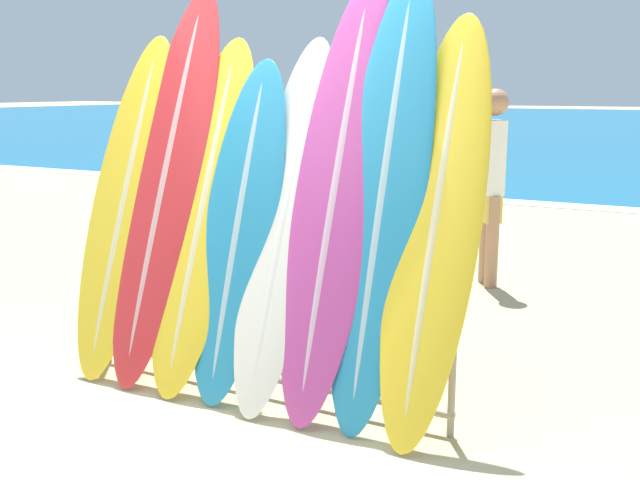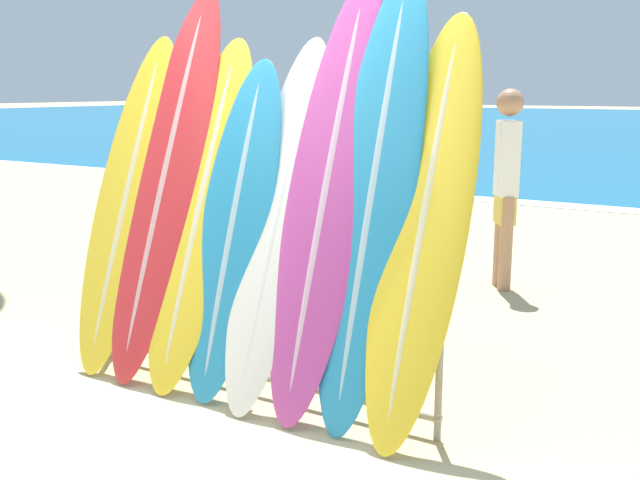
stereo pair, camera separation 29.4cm
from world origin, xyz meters
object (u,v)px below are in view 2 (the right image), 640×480
Objects in this scene: surfboard_slot_5 at (328,195)px; surfboard_slot_7 at (424,226)px; surfboard_slot_4 at (278,220)px; surfboard_slot_3 at (234,228)px; surfboard_rack at (251,325)px; surfboard_slot_0 at (128,201)px; surfboard_slot_2 at (201,211)px; person_near_water at (506,181)px; surfboard_slot_1 at (167,180)px; surfboard_slot_6 at (373,197)px.

surfboard_slot_5 is 0.61m from surfboard_slot_7.
surfboard_slot_4 is 0.87× the size of surfboard_slot_5.
surfboard_slot_4 is at bearing 7.96° from surfboard_slot_3.
surfboard_rack is 1.25m from surfboard_slot_0.
surfboard_slot_3 is 1.21m from surfboard_slot_7.
person_near_water is at bearing 72.78° from surfboard_slot_2.
surfboard_slot_7 is at bearing 2.55° from surfboard_slot_3.
surfboard_slot_5 is at bearing 15.70° from surfboard_rack.
surfboard_slot_4 is at bearing -3.59° from surfboard_slot_1.
surfboard_slot_3 is 0.30m from surfboard_slot_4.
surfboard_slot_1 is 0.37m from surfboard_slot_2.
surfboard_slot_0 is 2.11m from surfboard_slot_7.
surfboard_slot_0 is at bearing -179.66° from surfboard_slot_7.
surfboard_slot_6 is (0.60, 0.04, 0.18)m from surfboard_slot_4.
surfboard_slot_3 is 0.81× the size of surfboard_slot_5.
surfboard_slot_4 is 0.62m from surfboard_slot_6.
surfboard_slot_2 is (-0.44, 0.09, 0.64)m from surfboard_rack.
surfboard_slot_1 reaches higher than surfboard_slot_0.
surfboard_slot_3 is (-0.15, 0.05, 0.57)m from surfboard_rack.
surfboard_slot_3 is at bearing -2.58° from surfboard_slot_0.
surfboard_slot_4 reaches higher than person_near_water.
surfboard_slot_4 is 0.35m from surfboard_slot_5.
surfboard_slot_1 is at bearing 178.61° from surfboard_slot_7.
surfboard_slot_7 reaches higher than surfboard_slot_0.
surfboard_rack is 1.12× the size of surfboard_slot_0.
surfboard_slot_7 is at bearing 5.59° from surfboard_rack.
surfboard_slot_5 is 3.10m from person_near_water.
surfboard_slot_0 is (-1.06, 0.09, 0.65)m from surfboard_rack.
surfboard_slot_1 is 1.01× the size of surfboard_slot_5.
surfboard_slot_0 reaches higher than surfboard_slot_4.
surfboard_slot_6 is 1.11× the size of surfboard_slot_7.
surfboard_slot_0 is at bearing -59.25° from person_near_water.
surfboard_slot_0 is 0.91m from surfboard_slot_3.
surfboard_slot_6 is (0.28, -0.00, 0.01)m from surfboard_slot_5.
surfboard_slot_2 reaches higher than surfboard_rack.
surfboard_slot_6 is (1.18, 0.03, 0.17)m from surfboard_slot_2.
surfboard_slot_1 reaches higher than surfboard_slot_4.
surfboard_slot_6 is at bearing 175.65° from surfboard_slot_7.
surfboard_slot_5 is at bearing 2.26° from surfboard_slot_2.
surfboard_slot_7 is (1.20, 0.05, 0.11)m from surfboard_slot_3.
surfboard_slot_3 is at bearing -177.45° from surfboard_slot_7.
surfboard_rack is at bearing -11.86° from surfboard_slot_2.
surfboard_slot_3 is 0.90× the size of surfboard_slot_7.
surfboard_slot_3 is at bearing -172.62° from surfboard_slot_5.
surfboard_slot_4 is 0.86× the size of surfboard_slot_6.
surfboard_rack is 0.65m from surfboard_slot_4.
surfboard_slot_7 reaches higher than surfboard_slot_4.
surfboard_slot_7 is at bearing -1.39° from surfboard_slot_1.
surfboard_slot_1 is 1.21m from surfboard_slot_5.
surfboard_slot_2 is at bearing -178.33° from surfboard_slot_6.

